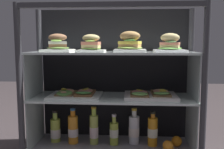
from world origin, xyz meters
TOP-DOWN VIEW (x-y plane):
  - case_base_deck at (0.00, 0.00)m, footprint 1.13×0.40m
  - case_frame at (0.00, 0.10)m, footprint 1.13×0.40m
  - riser_lower_tier at (0.00, 0.00)m, footprint 1.05×0.33m
  - shelf_lower_glass at (0.00, 0.00)m, footprint 1.07×0.35m
  - riser_upper_tier at (0.00, 0.00)m, footprint 1.05×0.33m
  - shelf_upper_glass at (0.00, 0.00)m, footprint 1.07×0.35m
  - plated_roll_sandwich_far_right at (-0.34, -0.04)m, footprint 0.19×0.19m
  - plated_roll_sandwich_right_of_center at (-0.13, -0.05)m, footprint 0.18×0.18m
  - plated_roll_sandwich_far_left at (0.12, -0.05)m, footprint 0.20×0.20m
  - plated_roll_sandwich_left_of_center at (0.37, -0.03)m, footprint 0.19×0.19m
  - open_sandwich_tray_mid_right at (-0.24, -0.00)m, footprint 0.34×0.26m
  - open_sandwich_tray_far_left at (0.25, 0.00)m, footprint 0.34×0.26m
  - juice_bottle_tucked_behind at (-0.40, 0.05)m, footprint 0.07×0.07m
  - juice_bottle_back_left at (-0.27, 0.03)m, footprint 0.07×0.07m
  - juice_bottle_back_center at (-0.13, 0.03)m, footprint 0.06×0.06m
  - juice_bottle_near_post at (0.01, 0.02)m, footprint 0.06×0.06m
  - juice_bottle_front_second at (0.15, 0.05)m, footprint 0.07×0.07m
  - juice_bottle_front_left_end at (0.27, 0.02)m, footprint 0.07×0.07m
  - orange_fruit_beside_bottles at (0.37, -0.07)m, footprint 0.07×0.07m
  - orange_fruit_near_left_post at (0.43, 0.02)m, footprint 0.07×0.07m

SIDE VIEW (x-z plane):
  - case_base_deck at x=0.00m, z-range 0.00..0.04m
  - orange_fruit_near_left_post at x=0.43m, z-range 0.04..0.11m
  - orange_fruit_beside_bottles at x=0.37m, z-range 0.04..0.11m
  - juice_bottle_tucked_behind at x=-0.40m, z-range 0.01..0.23m
  - juice_bottle_near_post at x=0.01m, z-range 0.02..0.23m
  - juice_bottle_back_left at x=-0.27m, z-range 0.02..0.26m
  - juice_bottle_front_second at x=0.15m, z-range 0.01..0.26m
  - juice_bottle_front_left_end at x=0.27m, z-range 0.02..0.26m
  - juice_bottle_back_center at x=-0.13m, z-range 0.01..0.27m
  - riser_lower_tier at x=0.00m, z-range 0.04..0.36m
  - shelf_lower_glass at x=0.00m, z-range 0.36..0.38m
  - open_sandwich_tray_mid_right at x=-0.24m, z-range 0.37..0.42m
  - open_sandwich_tray_far_left at x=0.25m, z-range 0.37..0.42m
  - riser_upper_tier at x=0.00m, z-range 0.38..0.66m
  - case_frame at x=0.00m, z-range 0.04..1.01m
  - shelf_upper_glass at x=0.00m, z-range 0.66..0.67m
  - plated_roll_sandwich_left_of_center at x=0.37m, z-range 0.66..0.78m
  - plated_roll_sandwich_far_right at x=-0.34m, z-range 0.66..0.77m
  - plated_roll_sandwich_right_of_center at x=-0.13m, z-range 0.66..0.77m
  - plated_roll_sandwich_far_left at x=0.12m, z-range 0.66..0.79m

